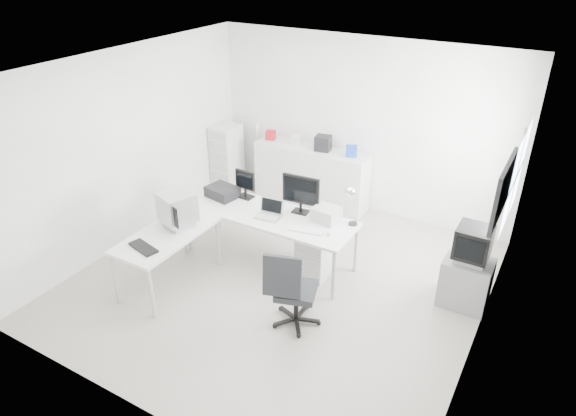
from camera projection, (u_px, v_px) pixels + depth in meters
The scene contains 30 objects.
floor at pixel (281, 280), 6.88m from camera, with size 5.00×5.00×0.01m, color beige.
ceiling at pixel (279, 69), 5.56m from camera, with size 5.00×5.00×0.01m, color white.
back_wall at pixel (360, 127), 8.13m from camera, with size 5.00×0.02×2.80m, color white.
left_wall at pixel (130, 148), 7.32m from camera, with size 0.02×5.00×2.80m, color white.
right_wall at pixel (495, 240), 5.11m from camera, with size 0.02×5.00×2.80m, color white.
window at pixel (516, 178), 5.95m from camera, with size 0.02×1.20×1.10m, color white, non-canonical shape.
wall_picture at pixel (503, 190), 4.97m from camera, with size 0.04×0.90×0.60m, color black, non-canonical shape.
main_desk at pixel (270, 237), 7.12m from camera, with size 2.40×0.80×0.75m, color silver, non-canonical shape.
side_desk at pixel (169, 258), 6.66m from camera, with size 0.70×1.40×0.75m, color silver, non-canonical shape.
drawer_pedestal at pixel (316, 254), 6.89m from camera, with size 0.40×0.50×0.60m, color silver.
inkjet_printer at pixel (222, 192), 7.36m from camera, with size 0.43×0.33×0.15m, color black.
lcd_monitor_small at pixel (245, 185), 7.28m from camera, with size 0.32×0.18×0.40m, color black, non-canonical shape.
lcd_monitor_large at pixel (301, 194), 6.85m from camera, with size 0.52×0.21×0.55m, color black, non-canonical shape.
laptop at pixel (268, 210), 6.79m from camera, with size 0.35×0.36×0.24m, color #B7B7BA, non-canonical shape.
white_keyboard at pixel (306, 230), 6.54m from camera, with size 0.47×0.14×0.02m, color silver.
white_mouse at pixel (329, 233), 6.44m from camera, with size 0.06×0.06×0.06m, color silver.
laser_printer at pixel (326, 214), 6.74m from camera, with size 0.33×0.28×0.19m, color #A8A8A8.
desk_lamp at pixel (354, 208), 6.57m from camera, with size 0.16×0.16×0.49m, color silver, non-canonical shape.
crt_monitor at pixel (177, 209), 6.56m from camera, with size 0.41×0.41×0.47m, color #B7B7BA, non-canonical shape.
black_keyboard at pixel (143, 248), 6.17m from camera, with size 0.41×0.17×0.03m, color black.
office_chair at pixel (296, 287), 5.89m from camera, with size 0.59×0.59×1.02m, color #292C2F, non-canonical shape.
tv_cabinet at pixel (465, 282), 6.30m from camera, with size 0.57×0.47×0.63m, color gray.
crt_tv at pixel (473, 245), 6.05m from camera, with size 0.50×0.48×0.45m, color black, non-canonical shape.
sideboard at pixel (311, 175), 8.67m from camera, with size 1.97×0.49×0.99m, color silver.
clutter_box_a at pixel (271, 135), 8.76m from camera, with size 0.15×0.14×0.15m, color #AB1821.
clutter_box_b at pixel (296, 140), 8.54m from camera, with size 0.16×0.14×0.16m, color silver.
clutter_box_c at pixel (323, 143), 8.30m from camera, with size 0.24×0.22×0.24m, color black.
clutter_box_d at pixel (351, 151), 8.09m from camera, with size 0.17×0.15×0.17m, color #183BAB.
clutter_bottle at pixel (257, 130), 8.91m from camera, with size 0.07×0.07×0.22m, color silver.
filing_cabinet at pixel (227, 157), 9.11m from camera, with size 0.41×0.49×1.18m, color silver.
Camera 1 is at (2.89, -4.81, 4.09)m, focal length 32.00 mm.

